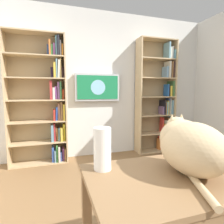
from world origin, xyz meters
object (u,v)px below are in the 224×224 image
Objects in this scene: desk at (202,189)px; paper_towel_roll at (102,149)px; cat at (189,145)px; bookshelf_right at (45,101)px; desk_book_stack at (218,152)px; wall_mounted_tv at (98,87)px; bookshelf_left at (159,99)px; coffee_mug at (210,152)px.

paper_towel_roll is (0.57, -0.23, 0.24)m from desk.
cat is at bearing -27.16° from desk.
bookshelf_right is 11.75× the size of desk_book_stack.
wall_mounted_tv is (-0.93, -0.08, 0.23)m from bookshelf_right.
desk_book_stack is at bearing -148.79° from desk.
bookshelf_right is 8.05× the size of paper_towel_roll.
bookshelf_right is at bearing -59.23° from desk_book_stack.
desk is 0.42m from desk_book_stack.
wall_mounted_tv is 2.40m from paper_towel_roll.
bookshelf_left is at bearing -118.06° from cat.
bookshelf_right is at bearing 5.09° from wall_mounted_tv.
bookshelf_right is 2.68m from desk.
wall_mounted_tv is at bearing -88.66° from desk.
bookshelf_right reaches higher than paper_towel_roll.
coffee_mug reaches higher than desk_book_stack.
paper_towel_roll is 1.46× the size of desk_book_stack.
bookshelf_right reaches higher than coffee_mug.
bookshelf_left is 1.59× the size of desk.
wall_mounted_tv reaches higher than desk.
paper_towel_roll is at bearing -1.38° from desk_book_stack.
cat reaches higher than paper_towel_roll.
desk_book_stack is (-0.11, -0.03, -0.02)m from coffee_mug.
paper_towel_roll is (0.49, -0.19, -0.04)m from cat.
coffee_mug is (0.98, 2.27, -0.29)m from bookshelf_left.
cat reaches higher than coffee_mug.
coffee_mug is at bearing 118.29° from bookshelf_right.
bookshelf_left is 2.77m from desk.
bookshelf_left is at bearing 179.97° from bookshelf_right.
desk is 0.33m from coffee_mug.
bookshelf_right is at bearing -69.22° from cat.
paper_towel_roll is at bearing 100.72° from bookshelf_right.
desk is 2.45× the size of cat.
desk is 0.66m from paper_towel_roll.
bookshelf_left is 2.49m from coffee_mug.
coffee_mug is 0.52× the size of desk_book_stack.
cat is 5.97× the size of coffee_mug.
desk is (-0.99, 2.45, -0.44)m from bookshelf_right.
bookshelf_right is at bearing -61.71° from coffee_mug.
wall_mounted_tv is 4.55× the size of desk_book_stack.
bookshelf_left reaches higher than wall_mounted_tv.
wall_mounted_tv is at bearing -3.80° from bookshelf_left.
coffee_mug is (-1.22, 2.27, -0.28)m from bookshelf_right.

